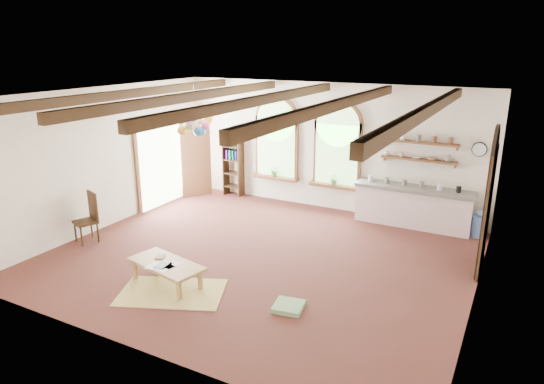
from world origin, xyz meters
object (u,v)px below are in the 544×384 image
Objects in this scene: kitchen_counter at (413,206)px; balloon_cluster at (195,123)px; coffee_table at (166,265)px; side_chair at (87,228)px.

kitchen_counter is 5.42m from balloon_cluster.
side_chair reaches higher than coffee_table.
side_chair reaches higher than kitchen_counter.
balloon_cluster is (1.23, 2.32, 2.02)m from side_chair.
kitchen_counter is 7.31m from side_chair.
balloon_cluster reaches higher than coffee_table.
kitchen_counter is at bearing 35.61° from side_chair.
coffee_table is 1.40× the size of side_chair.
coffee_table is at bearing -122.60° from kitchen_counter.
balloon_cluster reaches higher than kitchen_counter.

